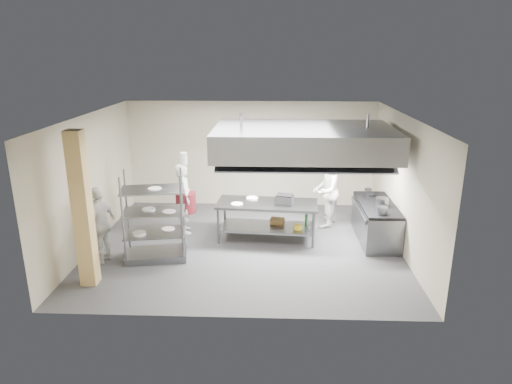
{
  "coord_description": "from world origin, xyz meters",
  "views": [
    {
      "loc": [
        0.62,
        -9.74,
        4.33
      ],
      "look_at": [
        0.24,
        0.2,
        1.24
      ],
      "focal_mm": 32.0,
      "sensor_mm": 36.0,
      "label": 1
    }
  ],
  "objects_px": {
    "island": "(267,221)",
    "pass_rack": "(154,216)",
    "chef_line": "(325,191)",
    "stockpot": "(382,202)",
    "chef_head": "(184,198)",
    "griddle": "(285,200)",
    "chef_plating": "(100,225)",
    "cooking_range": "(376,223)"
  },
  "relations": [
    {
      "from": "cooking_range",
      "to": "chef_plating",
      "type": "height_order",
      "value": "chef_plating"
    },
    {
      "from": "island",
      "to": "cooking_range",
      "type": "bearing_deg",
      "value": 6.26
    },
    {
      "from": "pass_rack",
      "to": "chef_line",
      "type": "distance_m",
      "value": 4.38
    },
    {
      "from": "chef_head",
      "to": "griddle",
      "type": "distance_m",
      "value": 2.48
    },
    {
      "from": "cooking_range",
      "to": "chef_line",
      "type": "bearing_deg",
      "value": 142.91
    },
    {
      "from": "island",
      "to": "chef_line",
      "type": "xyz_separation_m",
      "value": [
        1.45,
        0.93,
        0.49
      ]
    },
    {
      "from": "chef_head",
      "to": "chef_line",
      "type": "height_order",
      "value": "chef_line"
    },
    {
      "from": "pass_rack",
      "to": "stockpot",
      "type": "height_order",
      "value": "pass_rack"
    },
    {
      "from": "chef_head",
      "to": "chef_line",
      "type": "xyz_separation_m",
      "value": [
        3.49,
        0.57,
        0.07
      ]
    },
    {
      "from": "island",
      "to": "griddle",
      "type": "height_order",
      "value": "griddle"
    },
    {
      "from": "cooking_range",
      "to": "stockpot",
      "type": "distance_m",
      "value": 0.61
    },
    {
      "from": "cooking_range",
      "to": "chef_head",
      "type": "xyz_separation_m",
      "value": [
        -4.62,
        0.28,
        0.46
      ]
    },
    {
      "from": "chef_plating",
      "to": "stockpot",
      "type": "height_order",
      "value": "chef_plating"
    },
    {
      "from": "pass_rack",
      "to": "chef_line",
      "type": "height_order",
      "value": "pass_rack"
    },
    {
      "from": "chef_head",
      "to": "pass_rack",
      "type": "bearing_deg",
      "value": 147.28
    },
    {
      "from": "pass_rack",
      "to": "chef_plating",
      "type": "height_order",
      "value": "pass_rack"
    },
    {
      "from": "chef_plating",
      "to": "pass_rack",
      "type": "bearing_deg",
      "value": 112.75
    },
    {
      "from": "island",
      "to": "griddle",
      "type": "distance_m",
      "value": 0.69
    },
    {
      "from": "chef_plating",
      "to": "stockpot",
      "type": "distance_m",
      "value": 6.26
    },
    {
      "from": "island",
      "to": "stockpot",
      "type": "relative_size",
      "value": 8.16
    },
    {
      "from": "island",
      "to": "chef_head",
      "type": "bearing_deg",
      "value": 174.95
    },
    {
      "from": "pass_rack",
      "to": "chef_plating",
      "type": "relative_size",
      "value": 1.17
    },
    {
      "from": "chef_line",
      "to": "stockpot",
      "type": "distance_m",
      "value": 1.59
    },
    {
      "from": "chef_head",
      "to": "stockpot",
      "type": "bearing_deg",
      "value": -115.36
    },
    {
      "from": "chef_head",
      "to": "griddle",
      "type": "bearing_deg",
      "value": -119.27
    },
    {
      "from": "island",
      "to": "chef_line",
      "type": "distance_m",
      "value": 1.79
    },
    {
      "from": "chef_line",
      "to": "griddle",
      "type": "distance_m",
      "value": 1.44
    },
    {
      "from": "cooking_range",
      "to": "chef_line",
      "type": "distance_m",
      "value": 1.51
    },
    {
      "from": "island",
      "to": "pass_rack",
      "type": "relative_size",
      "value": 1.22
    },
    {
      "from": "chef_plating",
      "to": "griddle",
      "type": "bearing_deg",
      "value": 121.7
    },
    {
      "from": "chef_plating",
      "to": "griddle",
      "type": "distance_m",
      "value": 4.11
    },
    {
      "from": "pass_rack",
      "to": "chef_line",
      "type": "relative_size",
      "value": 1.03
    },
    {
      "from": "chef_line",
      "to": "griddle",
      "type": "height_order",
      "value": "chef_line"
    },
    {
      "from": "stockpot",
      "to": "griddle",
      "type": "bearing_deg",
      "value": 178.54
    },
    {
      "from": "chef_line",
      "to": "pass_rack",
      "type": "bearing_deg",
      "value": -40.9
    },
    {
      "from": "pass_rack",
      "to": "stockpot",
      "type": "relative_size",
      "value": 6.7
    },
    {
      "from": "chef_plating",
      "to": "griddle",
      "type": "height_order",
      "value": "chef_plating"
    },
    {
      "from": "chef_plating",
      "to": "cooking_range",
      "type": "bearing_deg",
      "value": 116.59
    },
    {
      "from": "pass_rack",
      "to": "griddle",
      "type": "xyz_separation_m",
      "value": [
        2.79,
        1.1,
        0.04
      ]
    },
    {
      "from": "cooking_range",
      "to": "griddle",
      "type": "height_order",
      "value": "griddle"
    },
    {
      "from": "pass_rack",
      "to": "chef_line",
      "type": "bearing_deg",
      "value": 18.67
    },
    {
      "from": "island",
      "to": "stockpot",
      "type": "xyz_separation_m",
      "value": [
        2.65,
        -0.12,
        0.55
      ]
    }
  ]
}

